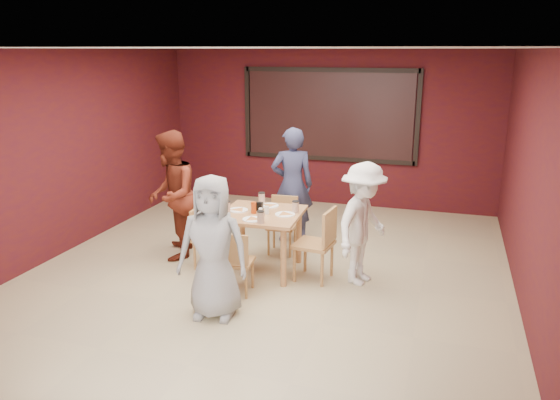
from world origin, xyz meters
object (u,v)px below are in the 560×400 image
(chair_left, at_px, (205,234))
(diner_front, at_px, (213,247))
(dining_table, at_px, (261,220))
(diner_left, at_px, (171,195))
(diner_back, at_px, (292,185))
(chair_right, at_px, (320,240))
(chair_back, at_px, (283,221))
(chair_front, at_px, (235,259))
(diner_right, at_px, (363,224))

(chair_left, distance_m, diner_front, 1.46)
(dining_table, xyz_separation_m, diner_left, (-1.33, 0.12, 0.19))
(dining_table, xyz_separation_m, diner_back, (0.04, 1.25, 0.17))
(dining_table, distance_m, diner_front, 1.32)
(diner_front, bearing_deg, chair_right, 47.94)
(diner_back, bearing_deg, chair_back, 70.79)
(dining_table, bearing_deg, chair_right, -5.07)
(chair_front, bearing_deg, diner_left, 144.96)
(chair_right, relative_size, diner_front, 0.59)
(diner_right, bearing_deg, chair_left, 112.02)
(diner_back, bearing_deg, chair_front, 67.06)
(chair_back, xyz_separation_m, chair_right, (0.73, -0.84, 0.08))
(dining_table, distance_m, diner_back, 1.27)
(chair_back, bearing_deg, chair_left, -134.10)
(chair_right, height_order, diner_back, diner_back)
(chair_right, height_order, diner_front, diner_front)
(chair_right, bearing_deg, diner_right, 10.90)
(chair_front, distance_m, chair_back, 1.55)
(chair_left, relative_size, chair_right, 0.86)
(chair_back, height_order, diner_back, diner_back)
(chair_back, relative_size, diner_back, 0.46)
(chair_back, height_order, diner_left, diner_left)
(dining_table, bearing_deg, diner_back, 87.96)
(diner_left, bearing_deg, diner_right, 67.64)
(diner_left, bearing_deg, diner_back, 109.12)
(diner_right, bearing_deg, dining_table, 110.48)
(chair_back, xyz_separation_m, diner_back, (-0.01, 0.48, 0.41))
(chair_right, distance_m, diner_left, 2.15)
(diner_left, xyz_separation_m, diner_right, (2.62, -0.09, -0.12))
(chair_right, distance_m, diner_front, 1.54)
(chair_left, bearing_deg, chair_back, 45.90)
(diner_right, bearing_deg, chair_front, 140.06)
(diner_back, relative_size, diner_left, 0.98)
(diner_front, bearing_deg, chair_back, 79.03)
(chair_back, distance_m, diner_back, 0.63)
(chair_left, bearing_deg, chair_front, -44.72)
(dining_table, xyz_separation_m, chair_front, (-0.05, -0.78, -0.25))
(chair_left, height_order, diner_front, diner_front)
(chair_left, relative_size, diner_right, 0.53)
(chair_front, bearing_deg, diner_back, 87.22)
(chair_front, bearing_deg, chair_back, 86.06)
(dining_table, relative_size, diner_right, 0.69)
(chair_back, bearing_deg, diner_right, -30.93)
(chair_right, relative_size, diner_right, 0.61)
(diner_back, height_order, diner_right, diner_back)
(diner_right, bearing_deg, diner_back, 64.74)
(chair_front, xyz_separation_m, diner_front, (-0.02, -0.54, 0.34))
(diner_front, xyz_separation_m, diner_back, (0.12, 2.57, 0.08))
(chair_back, distance_m, diner_right, 1.48)
(dining_table, height_order, chair_back, dining_table)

